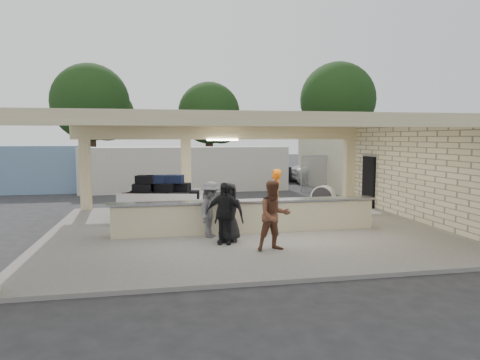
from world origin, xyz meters
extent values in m
plane|color=#252527|center=(0.00, 0.00, 0.00)|extent=(120.00, 120.00, 0.00)
cube|color=slate|center=(0.00, 0.00, 0.05)|extent=(12.00, 10.00, 0.10)
cube|color=tan|center=(0.00, 0.00, 3.50)|extent=(12.00, 10.00, 0.02)
cube|color=beige|center=(6.00, 0.00, 1.75)|extent=(0.02, 10.00, 3.50)
cube|color=black|center=(5.94, 3.20, 1.15)|extent=(0.10, 0.95, 2.10)
cube|color=tan|center=(0.00, 4.75, 3.20)|extent=(12.00, 0.50, 0.60)
cube|color=tan|center=(0.00, -4.85, 3.35)|extent=(12.00, 0.30, 0.30)
cube|color=tan|center=(-5.50, 4.75, 1.80)|extent=(0.40, 0.40, 3.50)
cube|color=tan|center=(-1.50, 4.75, 1.80)|extent=(0.40, 0.40, 3.50)
cube|color=tan|center=(5.80, 4.80, 1.80)|extent=(0.40, 0.40, 3.50)
cube|color=white|center=(0.00, 4.50, 2.88)|extent=(1.30, 0.12, 0.06)
cube|color=#FFEABF|center=(3.80, 1.50, 3.47)|extent=(0.55, 0.55, 0.04)
cube|color=#FFEABF|center=(3.80, -0.50, 3.47)|extent=(0.55, 0.55, 0.04)
cube|color=#FFEABF|center=(3.80, -2.50, 3.47)|extent=(0.55, 0.55, 0.04)
cube|color=beige|center=(0.00, -0.50, 0.55)|extent=(8.00, 0.50, 0.90)
cube|color=#B7B7BC|center=(0.00, -0.50, 1.05)|extent=(8.20, 0.58, 0.06)
cube|color=silver|center=(-2.54, 1.97, 0.75)|extent=(2.98, 2.18, 0.13)
cylinder|color=black|center=(-3.72, 1.64, 0.32)|extent=(0.22, 0.45, 0.43)
cylinder|color=black|center=(-3.45, 2.79, 0.32)|extent=(0.22, 0.45, 0.43)
cylinder|color=black|center=(-1.62, 1.15, 0.32)|extent=(0.22, 0.45, 0.43)
cylinder|color=black|center=(-1.35, 2.30, 0.32)|extent=(0.22, 0.45, 0.43)
cube|color=silver|center=(-2.35, 2.75, 0.96)|extent=(2.63, 0.66, 0.32)
cube|color=silver|center=(-2.72, 1.18, 0.96)|extent=(2.63, 0.66, 0.32)
cube|color=black|center=(-3.45, 1.85, 0.95)|extent=(0.70, 0.54, 0.28)
cube|color=black|center=(-2.71, 1.68, 0.95)|extent=(0.70, 0.54, 0.28)
cube|color=black|center=(-1.98, 1.51, 0.95)|extent=(0.70, 0.54, 0.28)
cube|color=black|center=(-3.30, 2.48, 0.95)|extent=(0.70, 0.54, 0.28)
cube|color=black|center=(-2.57, 2.31, 0.95)|extent=(0.70, 0.54, 0.28)
cube|color=black|center=(-1.83, 2.14, 0.95)|extent=(0.70, 0.54, 0.28)
cube|color=black|center=(-3.21, 1.90, 1.24)|extent=(0.70, 0.54, 0.28)
cube|color=black|center=(-2.43, 1.94, 1.24)|extent=(0.70, 0.54, 0.28)
cube|color=black|center=(-1.86, 2.03, 1.24)|extent=(0.70, 0.54, 0.28)
cube|color=black|center=(-2.88, 2.38, 1.24)|extent=(0.70, 0.54, 0.28)
cube|color=black|center=(-2.74, 2.02, 1.53)|extent=(0.70, 0.54, 0.28)
cube|color=black|center=(-2.09, 1.98, 1.53)|extent=(0.70, 0.54, 0.28)
cube|color=#590F0C|center=(-3.58, 1.77, 0.95)|extent=(0.70, 0.54, 0.28)
cube|color=black|center=(-1.52, 2.06, 0.95)|extent=(0.70, 0.54, 0.28)
cube|color=black|center=(-2.44, 2.39, 1.24)|extent=(0.70, 0.54, 0.28)
cube|color=black|center=(-3.08, 1.99, 1.53)|extent=(0.70, 0.54, 0.28)
cylinder|color=silver|center=(3.61, 2.34, 0.67)|extent=(0.89, 0.86, 0.93)
cylinder|color=black|center=(3.61, 2.34, 0.67)|extent=(0.85, 0.82, 0.83)
cube|color=silver|center=(3.30, 2.34, 0.26)|extent=(0.06, 0.52, 0.31)
cube|color=silver|center=(3.92, 2.34, 0.26)|extent=(0.06, 0.52, 0.31)
imported|color=orange|center=(1.11, 0.30, 1.03)|extent=(0.56, 0.76, 1.85)
imported|color=brown|center=(0.24, -2.74, 1.00)|extent=(0.91, 0.47, 1.80)
imported|color=black|center=(-0.91, -1.83, 0.94)|extent=(1.04, 0.60, 1.68)
imported|color=#515056|center=(-1.17, -1.00, 0.91)|extent=(0.86, 1.09, 1.62)
imported|color=black|center=(-0.73, -1.59, 0.92)|extent=(0.85, 0.47, 1.64)
imported|color=silver|center=(8.55, 12.99, 0.74)|extent=(5.41, 2.94, 1.49)
imported|color=silver|center=(10.58, 14.43, 0.77)|extent=(5.01, 2.14, 1.55)
imported|color=black|center=(5.00, 14.78, 0.73)|extent=(4.37, 1.57, 1.45)
cube|color=#BCBBB7|center=(-1.11, 10.96, 1.23)|extent=(11.34, 2.39, 2.45)
cylinder|color=gray|center=(5.00, 9.00, 1.00)|extent=(0.06, 0.06, 2.00)
cylinder|color=gray|center=(7.00, 9.00, 1.00)|extent=(0.06, 0.06, 2.00)
cylinder|color=gray|center=(9.00, 9.00, 1.00)|extent=(0.06, 0.06, 2.00)
cylinder|color=gray|center=(11.00, 9.00, 1.00)|extent=(0.06, 0.06, 2.00)
cylinder|color=gray|center=(13.00, 9.00, 1.00)|extent=(0.06, 0.06, 2.00)
cylinder|color=gray|center=(15.00, 9.00, 1.00)|extent=(0.06, 0.06, 2.00)
cube|color=gray|center=(11.00, 9.00, 1.00)|extent=(12.00, 0.02, 2.00)
cylinder|color=gray|center=(11.00, 9.00, 2.00)|extent=(12.00, 0.05, 0.05)
cylinder|color=#382619|center=(-8.00, 24.00, 2.25)|extent=(0.70, 0.70, 4.50)
sphere|color=black|center=(-8.00, 24.00, 5.85)|extent=(6.30, 6.30, 6.30)
sphere|color=black|center=(-6.80, 24.60, 4.95)|extent=(4.50, 4.50, 4.50)
cylinder|color=#382619|center=(2.00, 26.00, 2.00)|extent=(0.70, 0.70, 4.00)
sphere|color=black|center=(2.00, 26.00, 5.20)|extent=(5.60, 5.60, 5.60)
sphere|color=black|center=(3.20, 26.60, 4.40)|extent=(4.00, 4.00, 4.00)
cylinder|color=#382619|center=(14.00, 25.00, 2.50)|extent=(0.70, 0.70, 5.00)
sphere|color=black|center=(14.00, 25.00, 6.50)|extent=(7.00, 7.00, 7.00)
sphere|color=black|center=(15.20, 25.60, 5.50)|extent=(5.00, 5.00, 5.00)
cube|color=beige|center=(9.50, 10.00, 1.60)|extent=(6.00, 8.00, 3.20)
camera|label=1|loc=(-2.63, -13.12, 2.98)|focal=32.00mm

